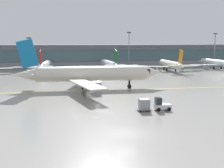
# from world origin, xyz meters

# --- Properties ---
(ground_plane) EXTENTS (400.00, 400.00, 0.00)m
(ground_plane) POSITION_xyz_m (0.00, 0.00, 0.00)
(ground_plane) COLOR gray
(taxiway_centreline_stripe) EXTENTS (109.95, 4.11, 0.01)m
(taxiway_centreline_stripe) POSITION_xyz_m (-0.49, 29.15, 0.00)
(taxiway_centreline_stripe) COLOR yellow
(taxiway_centreline_stripe) RESTS_ON ground_plane
(terminal_concourse) EXTENTS (179.04, 11.00, 9.60)m
(terminal_concourse) POSITION_xyz_m (0.00, 88.37, 4.92)
(terminal_concourse) COLOR #8C939E
(terminal_concourse) RESTS_ON ground_plane
(gate_airplane_2) EXTENTS (23.34, 25.19, 8.34)m
(gate_airplane_2) POSITION_xyz_m (-12.92, 69.49, 2.50)
(gate_airplane_2) COLOR white
(gate_airplane_2) RESTS_ON ground_plane
(gate_airplane_3) EXTENTS (23.38, 25.17, 8.34)m
(gate_airplane_3) POSITION_xyz_m (10.35, 69.61, 2.50)
(gate_airplane_3) COLOR silver
(gate_airplane_3) RESTS_ON ground_plane
(gate_airplane_4) EXTENTS (23.39, 25.17, 8.34)m
(gate_airplane_4) POSITION_xyz_m (32.66, 64.46, 2.50)
(gate_airplane_4) COLOR silver
(gate_airplane_4) RESTS_ON ground_plane
(gate_airplane_5) EXTENTS (23.38, 25.18, 8.34)m
(gate_airplane_5) POSITION_xyz_m (53.92, 68.50, 2.50)
(gate_airplane_5) COLOR white
(gate_airplane_5) RESTS_ON ground_plane
(taxiing_regional_jet) EXTENTS (34.89, 32.47, 11.57)m
(taxiing_regional_jet) POSITION_xyz_m (-0.94, 31.16, 3.47)
(taxiing_regional_jet) COLOR silver
(taxiing_regional_jet) RESTS_ON ground_plane
(baggage_tug) EXTENTS (2.68, 1.75, 2.10)m
(baggage_tug) POSITION_xyz_m (8.06, 9.54, 0.89)
(baggage_tug) COLOR silver
(baggage_tug) RESTS_ON ground_plane
(cargo_dolly_lead) EXTENTS (2.19, 1.72, 1.94)m
(cargo_dolly_lead) POSITION_xyz_m (5.24, 9.70, 1.05)
(cargo_dolly_lead) COLOR #595B60
(cargo_dolly_lead) RESTS_ON ground_plane
(apron_light_mast_1) EXTENTS (1.80, 0.36, 12.54)m
(apron_light_mast_1) POSITION_xyz_m (-19.41, 80.85, 6.94)
(apron_light_mast_1) COLOR gray
(apron_light_mast_1) RESTS_ON ground_plane
(apron_light_mast_2) EXTENTS (1.80, 0.36, 14.88)m
(apron_light_mast_2) POSITION_xyz_m (21.02, 81.08, 8.13)
(apron_light_mast_2) COLOR gray
(apron_light_mast_2) RESTS_ON ground_plane
(apron_light_mast_3) EXTENTS (1.80, 0.36, 14.57)m
(apron_light_mast_3) POSITION_xyz_m (59.57, 79.34, 7.98)
(apron_light_mast_3) COLOR gray
(apron_light_mast_3) RESTS_ON ground_plane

